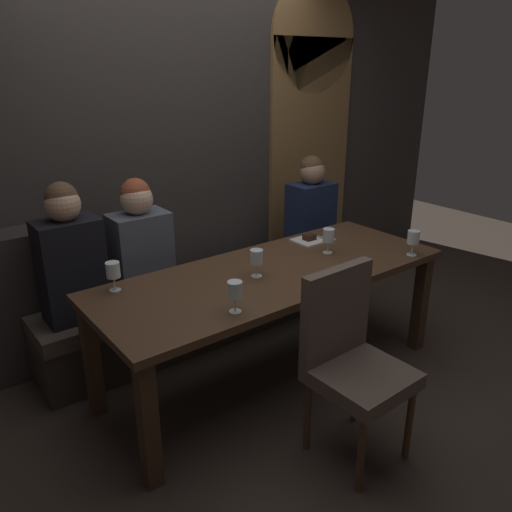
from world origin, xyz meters
The scene contains 16 objects.
ground centered at (0.00, 0.00, 0.00)m, with size 9.00×9.00×0.00m, color #382D26.
back_wall_tiled centered at (0.00, 1.22, 1.50)m, with size 6.00×0.12×3.00m, color #383330.
arched_door centered at (1.35, 1.15, 1.36)m, with size 0.90×0.05×2.55m.
dining_table centered at (0.00, 0.00, 0.65)m, with size 2.20×0.84×0.74m.
banquette_bench centered at (0.00, 0.70, 0.23)m, with size 2.50×0.44×0.45m.
chair_near_side centered at (-0.10, -0.72, 0.56)m, with size 0.45×0.45×0.98m.
diner_redhead centered at (-0.97, 0.70, 0.85)m, with size 0.36×0.24×0.84m.
diner_bearded centered at (-0.53, 0.69, 0.83)m, with size 0.36×0.24×0.80m.
diner_far_end centered at (0.96, 0.70, 0.82)m, with size 0.36×0.24×0.78m.
wine_glass_center_back centered at (-0.14, -0.01, 0.86)m, with size 0.08×0.08×0.16m.
wine_glass_far_right centered at (-0.50, -0.30, 0.85)m, with size 0.08×0.08×0.16m.
wine_glass_end_right centered at (0.87, -0.34, 0.86)m, with size 0.08×0.08×0.16m.
wine_glass_near_right centered at (0.47, 0.02, 0.86)m, with size 0.08×0.08×0.16m.
wine_glass_center_front centered at (-0.87, 0.31, 0.86)m, with size 0.08×0.08×0.16m.
dessert_plate centered at (0.53, 0.26, 0.75)m, with size 0.19×0.19×0.05m.
fork_on_table centered at (0.66, 0.24, 0.74)m, with size 0.02×0.17×0.01m, color silver.
Camera 1 is at (-1.80, -2.16, 1.91)m, focal length 35.65 mm.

